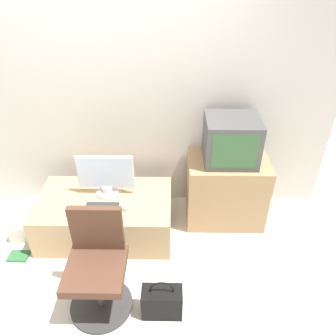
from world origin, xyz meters
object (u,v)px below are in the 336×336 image
at_px(mouse, 125,208).
at_px(cardboard_box_lower, 25,228).
at_px(office_chair, 98,269).
at_px(book, 19,256).
at_px(keyboard, 102,207).
at_px(handbag, 162,302).
at_px(main_monitor, 106,176).
at_px(crt_tv, 231,140).

xyz_separation_m(mouse, cardboard_box_lower, (-1.04, 0.08, -0.34)).
xyz_separation_m(office_chair, cardboard_box_lower, (-0.90, 0.73, -0.29)).
height_order(cardboard_box_lower, book, cardboard_box_lower).
height_order(keyboard, handbag, keyboard).
bearing_deg(cardboard_box_lower, book, -84.89).
xyz_separation_m(cardboard_box_lower, handbag, (1.40, -0.83, 0.04)).
relative_size(main_monitor, mouse, 10.08).
distance_m(main_monitor, keyboard, 0.30).
relative_size(crt_tv, book, 2.71).
bearing_deg(crt_tv, book, -162.77).
height_order(main_monitor, mouse, main_monitor).
bearing_deg(main_monitor, crt_tv, 8.01).
relative_size(keyboard, handbag, 0.83).
xyz_separation_m(keyboard, book, (-0.79, -0.23, -0.42)).
bearing_deg(crt_tv, cardboard_box_lower, -170.73).
bearing_deg(mouse, main_monitor, 129.40).
height_order(cardboard_box_lower, handbag, handbag).
relative_size(crt_tv, office_chair, 0.57).
distance_m(main_monitor, book, 1.11).
bearing_deg(cardboard_box_lower, crt_tv, 9.27).
height_order(crt_tv, office_chair, crt_tv).
relative_size(crt_tv, handbag, 1.33).
xyz_separation_m(crt_tv, handbag, (-0.62, -1.16, -0.80)).
distance_m(mouse, cardboard_box_lower, 1.09).
distance_m(main_monitor, crt_tv, 1.23).
bearing_deg(crt_tv, mouse, -157.28).
bearing_deg(office_chair, crt_tv, 43.55).
height_order(keyboard, book, keyboard).
bearing_deg(office_chair, keyboard, 97.26).
bearing_deg(main_monitor, mouse, -50.60).
relative_size(crt_tv, cardboard_box_lower, 2.05).
distance_m(office_chair, handbag, 0.56).
xyz_separation_m(main_monitor, keyboard, (-0.02, -0.22, -0.20)).
bearing_deg(crt_tv, office_chair, -136.45).
bearing_deg(book, handbag, -21.67).
height_order(office_chair, handbag, office_chair).
distance_m(crt_tv, office_chair, 1.63).
xyz_separation_m(main_monitor, book, (-0.81, -0.45, -0.62)).
bearing_deg(keyboard, office_chair, -82.74).
xyz_separation_m(keyboard, handbag, (0.58, -0.77, -0.29)).
height_order(mouse, office_chair, office_chair).
bearing_deg(handbag, office_chair, 168.19).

